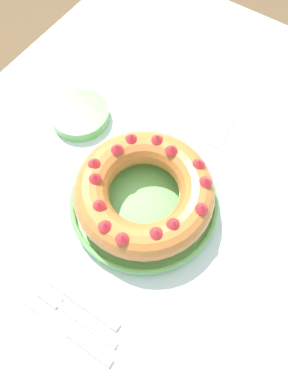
# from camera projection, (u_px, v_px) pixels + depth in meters

# --- Properties ---
(ground_plane) EXTENTS (8.00, 8.00, 0.00)m
(ground_plane) POSITION_uv_depth(u_px,v_px,m) (149.00, 288.00, 1.52)
(ground_plane) COLOR brown
(dining_table) EXTENTS (1.53, 1.21, 0.74)m
(dining_table) POSITION_uv_depth(u_px,v_px,m) (152.00, 230.00, 0.92)
(dining_table) COLOR silver
(dining_table) RESTS_ON ground_plane
(serving_dish) EXTENTS (0.34, 0.34, 0.03)m
(serving_dish) POSITION_uv_depth(u_px,v_px,m) (144.00, 202.00, 0.86)
(serving_dish) COLOR #6BB760
(serving_dish) RESTS_ON dining_table
(bundt_cake) EXTENTS (0.31, 0.31, 0.09)m
(bundt_cake) POSITION_uv_depth(u_px,v_px,m) (144.00, 192.00, 0.81)
(bundt_cake) COLOR #C67538
(bundt_cake) RESTS_ON serving_dish
(fork) EXTENTS (0.02, 0.20, 0.01)m
(fork) POSITION_uv_depth(u_px,v_px,m) (70.00, 312.00, 0.76)
(fork) COLOR white
(fork) RESTS_ON dining_table
(serving_knife) EXTENTS (0.02, 0.22, 0.01)m
(serving_knife) POSITION_uv_depth(u_px,v_px,m) (72.00, 334.00, 0.75)
(serving_knife) COLOR white
(serving_knife) RESTS_ON dining_table
(cake_knife) EXTENTS (0.02, 0.18, 0.01)m
(cake_knife) POSITION_uv_depth(u_px,v_px,m) (88.00, 306.00, 0.77)
(cake_knife) COLOR white
(cake_knife) RESTS_ON dining_table
(side_bowl) EXTENTS (0.15, 0.15, 0.03)m
(side_bowl) POSITION_uv_depth(u_px,v_px,m) (80.00, 115.00, 0.97)
(side_bowl) COLOR #6BB760
(side_bowl) RESTS_ON dining_table
(napkin) EXTENTS (0.13, 0.09, 0.00)m
(napkin) POSITION_uv_depth(u_px,v_px,m) (214.00, 125.00, 0.97)
(napkin) COLOR white
(napkin) RESTS_ON dining_table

